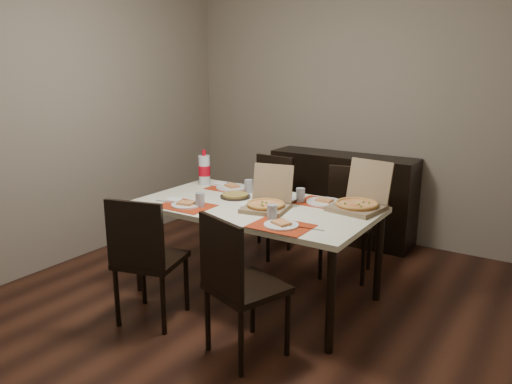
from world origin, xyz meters
TOP-DOWN VIEW (x-y plane):
  - ground at (0.00, 0.00)m, footprint 3.80×4.00m
  - room_walls at (0.00, 0.43)m, footprint 3.84×4.02m
  - sideboard at (0.00, 1.78)m, footprint 1.50×0.40m
  - dining_table at (-0.02, 0.16)m, footprint 1.80×1.00m
  - chair_near_left at (-0.42, -0.63)m, footprint 0.52×0.52m
  - chair_near_right at (0.36, -0.64)m, footprint 0.53×0.53m
  - chair_far_left at (-0.47, 1.06)m, footprint 0.44×0.44m
  - chair_far_right at (0.40, 0.99)m, footprint 0.50×0.50m
  - setting_near_left at (-0.43, -0.15)m, footprint 0.51×0.30m
  - setting_near_right at (0.38, -0.17)m, footprint 0.48×0.30m
  - setting_far_left at (-0.44, 0.47)m, footprint 0.47×0.30m
  - setting_far_right at (0.36, 0.46)m, footprint 0.48×0.30m
  - napkin_loose at (-0.04, 0.09)m, footprint 0.16×0.15m
  - pizza_box_center at (0.12, 0.10)m, footprint 0.37×0.40m
  - pizza_box_right at (0.69, 0.46)m, footprint 0.40×0.43m
  - faina_plate at (-0.27, 0.25)m, footprint 0.25×0.25m
  - dip_bowl at (0.16, 0.37)m, footprint 0.13×0.13m
  - soda_bottle at (-0.77, 0.47)m, footprint 0.10×0.10m

SIDE VIEW (x-z plane):
  - ground at x=0.00m, z-range -0.02..0.00m
  - sideboard at x=0.00m, z-range 0.00..0.90m
  - chair_near_left at x=-0.42m, z-range 0.05..0.98m
  - chair_near_right at x=0.36m, z-range 0.05..0.98m
  - chair_far_left at x=-0.47m, z-range 0.05..0.98m
  - chair_far_right at x=0.40m, z-range 0.05..0.98m
  - dining_table at x=-0.02m, z-range 0.31..1.06m
  - napkin_loose at x=-0.04m, z-range 0.75..0.77m
  - faina_plate at x=-0.27m, z-range 0.75..0.78m
  - dip_bowl at x=0.16m, z-range 0.75..0.78m
  - setting_far_left at x=-0.44m, z-range 0.72..0.83m
  - setting_far_right at x=0.36m, z-range 0.72..0.83m
  - setting_near_left at x=-0.43m, z-range 0.72..0.83m
  - setting_near_right at x=0.38m, z-range 0.72..0.83m
  - pizza_box_center at x=0.12m, z-range 0.65..0.96m
  - pizza_box_right at x=0.69m, z-range 0.63..0.98m
  - soda_bottle at x=-0.77m, z-range 0.73..1.04m
  - room_walls at x=0.00m, z-range 0.42..3.04m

